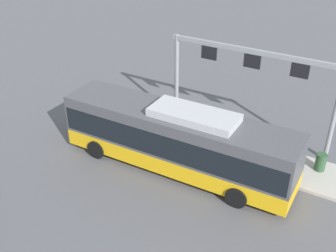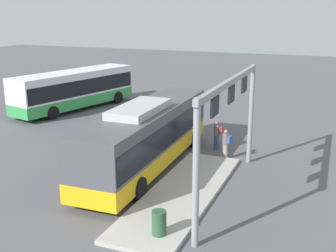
{
  "view_description": "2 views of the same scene",
  "coord_description": "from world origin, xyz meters",
  "views": [
    {
      "loc": [
        -8.18,
        14.45,
        12.09
      ],
      "look_at": [
        1.46,
        -1.63,
        1.2
      ],
      "focal_mm": 43.35,
      "sensor_mm": 36.0,
      "label": 1
    },
    {
      "loc": [
        -18.47,
        -8.66,
        7.85
      ],
      "look_at": [
        1.99,
        -0.31,
        1.72
      ],
      "focal_mm": 44.99,
      "sensor_mm": 36.0,
      "label": 2
    }
  ],
  "objects": [
    {
      "name": "bus_main",
      "position": [
        -0.01,
        -0.0,
        1.81
      ],
      "size": [
        11.8,
        2.91,
        3.46
      ],
      "rotation": [
        0.0,
        0.0,
        0.02
      ],
      "color": "#EAAD14",
      "rests_on": "ground"
    },
    {
      "name": "person_waiting_near",
      "position": [
        4.15,
        -2.5,
        0.89
      ],
      "size": [
        0.35,
        0.53,
        1.67
      ],
      "rotation": [
        0.0,
        0.0,
        1.59
      ],
      "color": "#334C8C",
      "rests_on": "ground"
    },
    {
      "name": "person_boarding",
      "position": [
        2.62,
        -3.42,
        0.89
      ],
      "size": [
        0.49,
        0.6,
        1.67
      ],
      "rotation": [
        0.0,
        0.0,
        1.17
      ],
      "color": "gray",
      "rests_on": "ground"
    },
    {
      "name": "platform_sign_gantry",
      "position": [
        -1.77,
        -4.66,
        3.76
      ],
      "size": [
        9.32,
        0.24,
        5.2
      ],
      "color": "gray",
      "rests_on": "ground"
    },
    {
      "name": "ground_plane",
      "position": [
        0.0,
        0.0,
        0.0
      ],
      "size": [
        120.0,
        120.0,
        0.0
      ],
      "primitive_type": "plane",
      "color": "#56565B"
    },
    {
      "name": "platform_curb",
      "position": [
        -2.49,
        -2.83,
        0.08
      ],
      "size": [
        10.0,
        2.8,
        0.16
      ],
      "primitive_type": "cube",
      "color": "#B2ADA3",
      "rests_on": "ground"
    },
    {
      "name": "trash_bin",
      "position": [
        -6.24,
        -3.33,
        0.61
      ],
      "size": [
        0.52,
        0.52,
        0.9
      ],
      "primitive_type": "cylinder",
      "color": "#2D5133",
      "rests_on": "platform_curb"
    }
  ]
}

